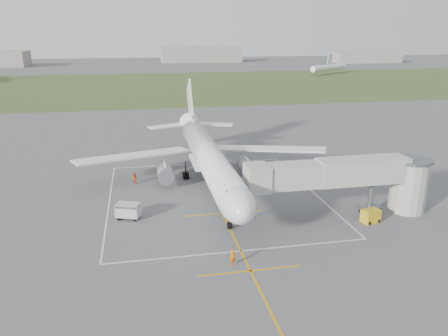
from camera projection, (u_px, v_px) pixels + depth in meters
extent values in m
plane|color=#545456|center=(209.00, 187.00, 63.66)|extent=(700.00, 700.00, 0.00)
cube|color=#415324|center=(159.00, 86.00, 185.42)|extent=(700.00, 120.00, 0.02)
cube|color=orange|center=(215.00, 199.00, 58.98)|extent=(0.25, 60.00, 0.01)
cube|color=orange|center=(251.00, 271.00, 41.18)|extent=(10.00, 0.25, 0.01)
cube|color=orange|center=(222.00, 213.00, 54.29)|extent=(10.00, 0.25, 0.01)
cube|color=silver|center=(198.00, 164.00, 74.90)|extent=(28.00, 0.20, 0.01)
cube|color=silver|center=(241.00, 251.00, 44.93)|extent=(28.00, 0.20, 0.01)
cube|color=silver|center=(109.00, 204.00, 57.31)|extent=(0.20, 32.00, 0.01)
cube|color=silver|center=(310.00, 189.00, 62.52)|extent=(0.20, 32.00, 0.01)
cylinder|color=white|center=(209.00, 157.00, 62.33)|extent=(3.80, 36.00, 3.80)
ellipsoid|color=white|center=(237.00, 203.00, 45.47)|extent=(3.80, 7.22, 3.80)
cube|color=black|center=(239.00, 197.00, 44.31)|extent=(2.40, 1.60, 0.99)
cone|color=white|center=(191.00, 126.00, 81.41)|extent=(3.80, 6.00, 3.80)
cube|color=white|center=(267.00, 149.00, 70.15)|extent=(17.93, 11.24, 1.23)
cube|color=white|center=(134.00, 156.00, 66.24)|extent=(17.93, 11.24, 1.23)
cube|color=white|center=(206.00, 162.00, 65.60)|extent=(4.20, 8.00, 0.50)
cube|color=white|center=(190.00, 102.00, 80.79)|extent=(0.30, 7.89, 8.65)
cube|color=white|center=(192.00, 120.00, 79.62)|extent=(0.35, 5.00, 1.20)
cube|color=white|center=(213.00, 124.00, 81.85)|extent=(7.85, 5.03, 0.20)
cube|color=white|center=(169.00, 126.00, 80.28)|extent=(7.85, 5.03, 0.20)
cylinder|color=gray|center=(246.00, 167.00, 66.59)|extent=(2.30, 4.20, 2.30)
cube|color=white|center=(247.00, 162.00, 66.07)|extent=(0.25, 2.40, 1.20)
cylinder|color=gray|center=(165.00, 172.00, 64.28)|extent=(2.30, 4.20, 2.30)
cube|color=white|center=(165.00, 167.00, 63.77)|extent=(0.25, 2.40, 1.20)
cylinder|color=black|center=(230.00, 218.00, 49.69)|extent=(0.18, 0.18, 2.60)
cylinder|color=black|center=(229.00, 225.00, 49.94)|extent=(0.28, 0.80, 0.80)
cylinder|color=black|center=(231.00, 225.00, 49.98)|extent=(0.28, 0.80, 0.80)
cylinder|color=black|center=(223.00, 168.00, 68.00)|extent=(0.22, 0.22, 2.80)
cylinder|color=black|center=(221.00, 174.00, 67.89)|extent=(0.32, 0.96, 0.96)
cylinder|color=black|center=(225.00, 174.00, 68.00)|extent=(0.32, 0.96, 0.96)
cylinder|color=black|center=(221.00, 173.00, 68.55)|extent=(0.32, 0.96, 0.96)
cylinder|color=black|center=(224.00, 172.00, 68.65)|extent=(0.32, 0.96, 0.96)
cylinder|color=black|center=(186.00, 170.00, 66.92)|extent=(0.22, 0.22, 2.80)
cylinder|color=black|center=(184.00, 176.00, 66.81)|extent=(0.32, 0.96, 0.96)
cylinder|color=black|center=(188.00, 176.00, 66.92)|extent=(0.32, 0.96, 0.96)
cylinder|color=black|center=(184.00, 175.00, 67.47)|extent=(0.32, 0.96, 0.96)
cylinder|color=black|center=(187.00, 175.00, 67.57)|extent=(0.32, 0.96, 0.96)
cube|color=#A19C91|center=(293.00, 175.00, 50.80)|extent=(11.09, 2.90, 2.80)
cube|color=#A19C91|center=(362.00, 170.00, 52.39)|extent=(11.09, 3.10, 3.00)
cube|color=#A19C91|center=(257.00, 178.00, 49.99)|extent=(2.60, 3.40, 3.00)
cylinder|color=#5C5F64|center=(371.00, 197.00, 53.74)|extent=(0.70, 0.70, 4.20)
cube|color=#5C5F64|center=(369.00, 210.00, 54.23)|extent=(2.60, 1.40, 0.90)
cylinder|color=#A19C91|center=(408.00, 186.00, 54.35)|extent=(4.40, 4.40, 6.40)
cylinder|color=#5C5F64|center=(412.00, 160.00, 53.34)|extent=(5.00, 5.00, 0.30)
cylinder|color=black|center=(362.00, 211.00, 54.08)|extent=(0.70, 0.30, 0.70)
cylinder|color=black|center=(377.00, 210.00, 54.45)|extent=(0.70, 0.30, 0.70)
cube|color=gold|center=(371.00, 216.00, 51.60)|extent=(2.34, 1.81, 1.55)
cylinder|color=black|center=(369.00, 223.00, 50.98)|extent=(0.31, 0.49, 0.46)
cylinder|color=black|center=(378.00, 221.00, 51.57)|extent=(0.31, 0.49, 0.46)
cube|color=#B6B6B6|center=(128.00, 211.00, 52.51)|extent=(3.18, 2.51, 1.22)
cube|color=#B6B6B6|center=(128.00, 204.00, 52.23)|extent=(3.18, 2.51, 0.09)
cylinder|color=black|center=(117.00, 211.00, 51.97)|extent=(0.09, 0.09, 1.45)
cylinder|color=black|center=(135.00, 212.00, 51.65)|extent=(0.09, 0.09, 1.45)
cylinder|color=black|center=(121.00, 207.00, 53.23)|extent=(0.09, 0.09, 1.45)
cylinder|color=black|center=(139.00, 208.00, 52.91)|extent=(0.09, 0.09, 1.45)
cylinder|color=black|center=(119.00, 218.00, 52.29)|extent=(0.34, 0.49, 0.44)
cylinder|color=black|center=(135.00, 219.00, 52.00)|extent=(0.34, 0.49, 0.44)
cylinder|color=black|center=(123.00, 214.00, 53.44)|extent=(0.34, 0.49, 0.44)
cylinder|color=black|center=(138.00, 215.00, 53.15)|extent=(0.34, 0.49, 0.44)
imported|color=orange|center=(233.00, 257.00, 41.91)|extent=(0.69, 0.53, 1.71)
imported|color=#FF4D08|center=(135.00, 178.00, 64.88)|extent=(1.03, 0.97, 1.68)
cube|color=gray|center=(201.00, 54.00, 331.58)|extent=(60.00, 20.00, 12.00)
cube|color=gray|center=(365.00, 57.00, 326.41)|extent=(50.00, 18.00, 8.00)
cylinder|color=white|center=(329.00, 68.00, 234.99)|extent=(28.08, 20.93, 3.20)
cube|color=white|center=(330.00, 59.00, 233.66)|extent=(3.45, 2.53, 5.50)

